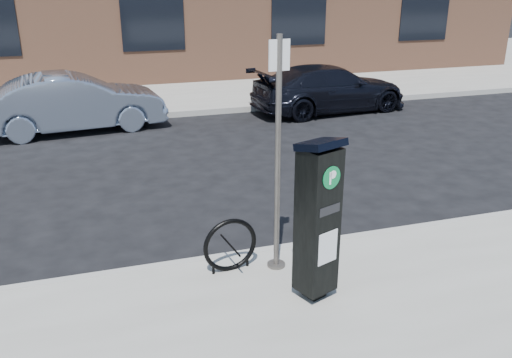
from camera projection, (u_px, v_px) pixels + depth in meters
name	position (u px, v px, depth m)	size (l,w,h in m)	color
ground	(279.00, 256.00, 7.30)	(120.00, 120.00, 0.00)	black
sidewalk_far	(149.00, 76.00, 19.76)	(60.00, 12.00, 0.15)	gray
curb_near	(280.00, 252.00, 7.26)	(60.00, 0.12, 0.16)	#9E9B93
curb_far	(177.00, 114.00, 14.43)	(60.00, 0.12, 0.16)	#9E9B93
parking_kiosk	(318.00, 219.00, 5.80)	(0.53, 0.50, 1.86)	black
sign_pole	(278.00, 160.00, 6.27)	(0.25, 0.23, 2.81)	#514E47
bike_rack	(230.00, 245.00, 6.55)	(0.69, 0.14, 0.69)	black
car_silver	(74.00, 103.00, 12.94)	(1.46, 4.19, 1.38)	#808EA3
car_dark	(329.00, 88.00, 14.84)	(1.78, 4.38, 1.27)	black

